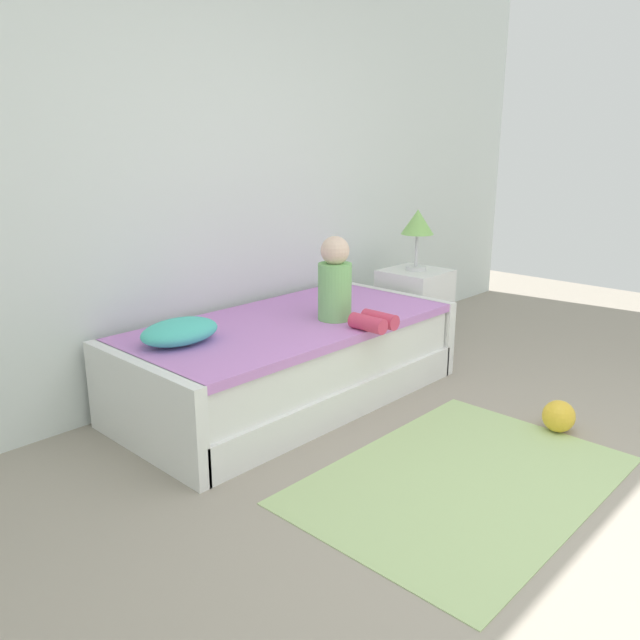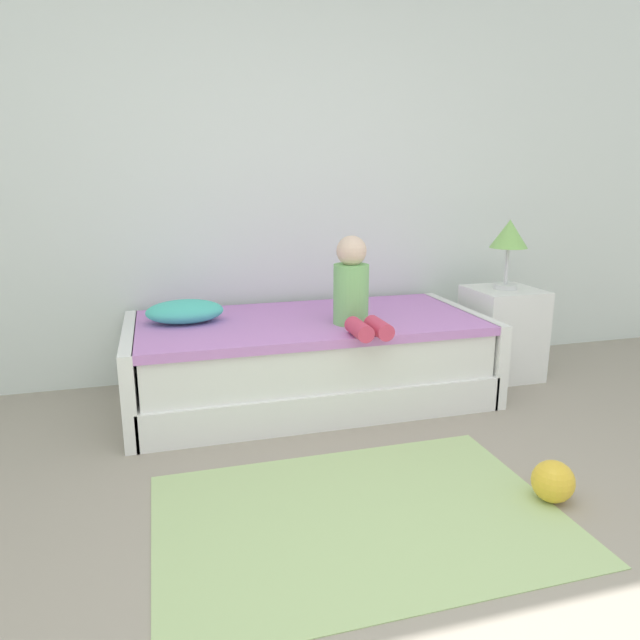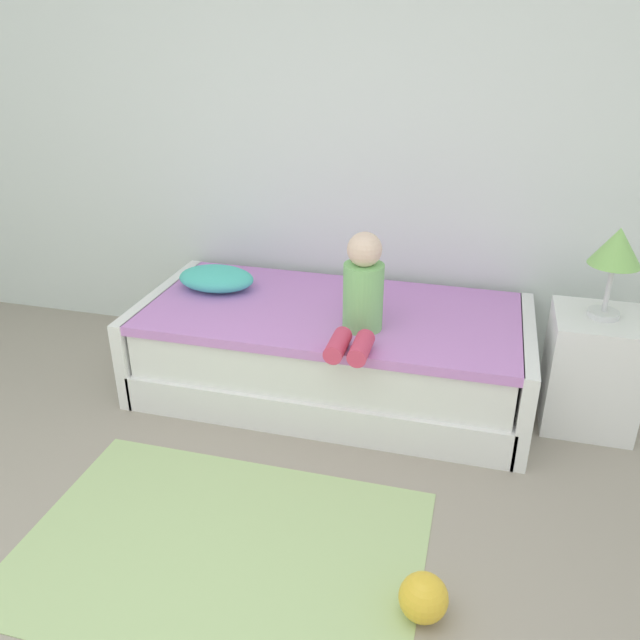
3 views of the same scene
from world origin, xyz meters
The scene contains 9 objects.
ground_plane centered at (0.00, 0.00, 0.00)m, with size 9.20×9.20×0.00m, color #9E9384.
wall_rear centered at (0.00, 2.60, 1.45)m, with size 7.20×0.10×2.90m, color silver.
bed centered at (0.16, 2.00, 0.25)m, with size 2.11×1.00×0.50m.
nightstand centered at (1.51, 2.04, 0.30)m, with size 0.44×0.44×0.60m, color white.
table_lamp centered at (1.51, 2.04, 0.94)m, with size 0.24×0.24×0.45m.
child_figure centered at (0.36, 1.77, 0.70)m, with size 0.20×0.51×0.50m.
pillow centered at (-0.55, 2.10, 0.56)m, with size 0.44×0.30×0.13m, color #4CCCBC.
toy_ball centered at (0.84, 0.60, 0.09)m, with size 0.18×0.18×0.18m, color yellow.
area_rug centered at (0.02, 0.70, 0.00)m, with size 1.60×1.10×0.01m, color #B2D189.
Camera 1 is at (-2.37, -0.64, 1.55)m, focal length 35.70 mm.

